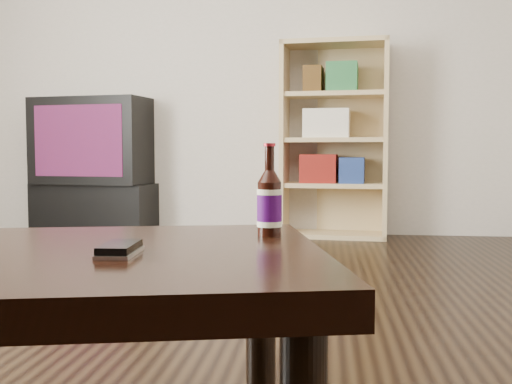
# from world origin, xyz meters

# --- Properties ---
(floor) EXTENTS (5.00, 6.00, 0.01)m
(floor) POSITION_xyz_m (0.00, 0.00, -0.01)
(floor) COLOR black
(floor) RESTS_ON ground
(wall_back) EXTENTS (5.00, 0.02, 2.70)m
(wall_back) POSITION_xyz_m (0.00, 3.01, 1.35)
(wall_back) COLOR beige
(wall_back) RESTS_ON ground
(tv_stand) EXTENTS (1.03, 0.62, 0.39)m
(tv_stand) POSITION_xyz_m (-1.06, 2.96, 0.19)
(tv_stand) COLOR black
(tv_stand) RESTS_ON floor
(tv) EXTENTS (0.98, 0.69, 0.68)m
(tv) POSITION_xyz_m (-1.06, 2.96, 0.73)
(tv) COLOR black
(tv) RESTS_ON tv_stand
(bookshelf) EXTENTS (0.81, 0.43, 1.46)m
(bookshelf) POSITION_xyz_m (0.83, 2.87, 0.76)
(bookshelf) COLOR tan
(bookshelf) RESTS_ON floor
(beer_bottle) EXTENTS (0.06, 0.06, 0.20)m
(beer_bottle) POSITION_xyz_m (0.65, -0.38, 0.54)
(beer_bottle) COLOR black
(beer_bottle) RESTS_ON coffee_table
(phone) EXTENTS (0.07, 0.12, 0.02)m
(phone) POSITION_xyz_m (0.41, -0.66, 0.47)
(phone) COLOR silver
(phone) RESTS_ON coffee_table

